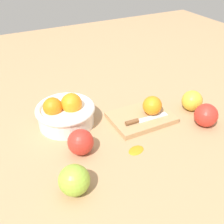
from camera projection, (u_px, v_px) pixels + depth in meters
ground_plane at (131, 131)px, 0.87m from camera, size 2.40×2.40×0.00m
bowl at (65, 113)px, 0.88m from camera, size 0.19×0.19×0.11m
cutting_board at (141, 118)px, 0.92m from camera, size 0.21×0.15×0.02m
orange_on_board at (152, 106)px, 0.90m from camera, size 0.06×0.06×0.06m
knife at (141, 120)px, 0.88m from camera, size 0.16×0.02×0.01m
apple_mid_left at (81, 142)px, 0.76m from camera, size 0.08×0.08×0.08m
apple_front_left at (74, 180)px, 0.65m from camera, size 0.08×0.08×0.08m
apple_mid_right at (192, 101)px, 0.95m from camera, size 0.07×0.07×0.07m
apple_front_right at (206, 115)px, 0.88m from camera, size 0.08×0.08×0.08m
citrus_peel at (136, 149)px, 0.79m from camera, size 0.06×0.05×0.01m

